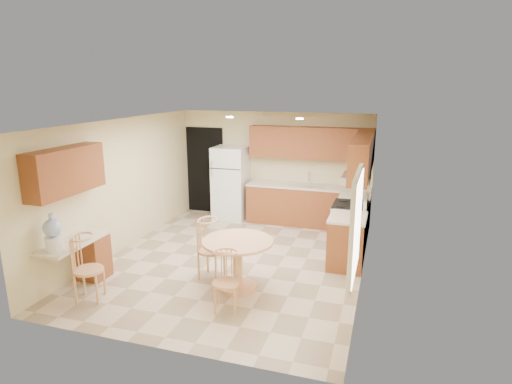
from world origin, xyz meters
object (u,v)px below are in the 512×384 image
(dining_table, at_px, (238,257))
(water_crock, at_px, (53,234))
(chair_desk, at_px, (83,264))
(stove, at_px, (349,227))
(chair_table_a, at_px, (209,245))
(chair_table_b, at_px, (223,278))
(refrigerator, at_px, (231,183))

(dining_table, height_order, water_crock, water_crock)
(chair_desk, bearing_deg, stove, 115.25)
(chair_table_a, bearing_deg, dining_table, 78.37)
(chair_table_a, height_order, water_crock, water_crock)
(dining_table, distance_m, chair_table_b, 0.73)
(chair_table_a, relative_size, chair_table_b, 1.16)
(refrigerator, relative_size, chair_desk, 1.74)
(refrigerator, xyz_separation_m, dining_table, (1.38, -3.39, -0.33))
(chair_desk, bearing_deg, chair_table_b, 81.47)
(refrigerator, bearing_deg, water_crock, -103.19)
(refrigerator, distance_m, chair_desk, 4.50)
(stove, relative_size, dining_table, 1.00)
(chair_table_b, distance_m, water_crock, 2.56)
(chair_desk, bearing_deg, dining_table, 100.44)
(chair_desk, bearing_deg, chair_table_a, 112.62)
(dining_table, relative_size, chair_table_b, 1.27)
(refrigerator, relative_size, chair_table_b, 1.99)
(dining_table, bearing_deg, refrigerator, 112.16)
(chair_table_b, bearing_deg, dining_table, -100.68)
(chair_table_b, bearing_deg, refrigerator, -85.44)
(refrigerator, bearing_deg, stove, -22.99)
(refrigerator, bearing_deg, dining_table, -67.84)
(chair_table_a, distance_m, chair_desk, 1.88)
(stove, xyz_separation_m, chair_table_b, (-1.44, -2.91, 0.05))
(refrigerator, bearing_deg, chair_table_a, -75.59)
(stove, height_order, chair_table_b, stove)
(chair_table_a, relative_size, chair_desk, 1.01)
(chair_table_b, bearing_deg, water_crock, -6.50)
(dining_table, bearing_deg, stove, 55.53)
(chair_table_a, xyz_separation_m, chair_desk, (-1.43, -1.21, -0.01))
(dining_table, xyz_separation_m, chair_table_a, (-0.55, 0.16, 0.08))
(dining_table, relative_size, water_crock, 1.97)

